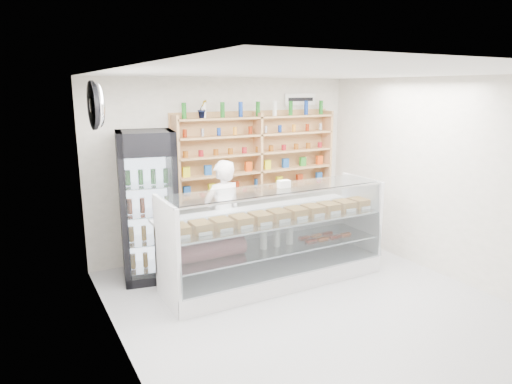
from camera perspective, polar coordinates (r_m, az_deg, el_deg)
room at (r=5.33m, az=7.78°, el=-0.69°), size 5.00×5.00×5.00m
display_counter at (r=6.37m, az=2.27°, el=-8.02°), size 3.09×0.92×1.35m
shop_worker at (r=6.60m, az=-4.16°, el=-3.09°), size 0.65×0.48×1.65m
drinks_cooler at (r=6.49m, az=-13.30°, el=-1.70°), size 0.87×0.85×2.08m
wall_shelving at (r=7.49m, az=0.24°, el=4.85°), size 2.84×0.28×1.33m
potted_plant at (r=7.01m, az=-6.70°, el=10.28°), size 0.16×0.14×0.27m
security_mirror at (r=5.43m, az=-19.21°, el=10.19°), size 0.15×0.50×0.50m
wall_sign at (r=8.01m, az=5.54°, el=11.45°), size 0.62×0.03×0.20m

